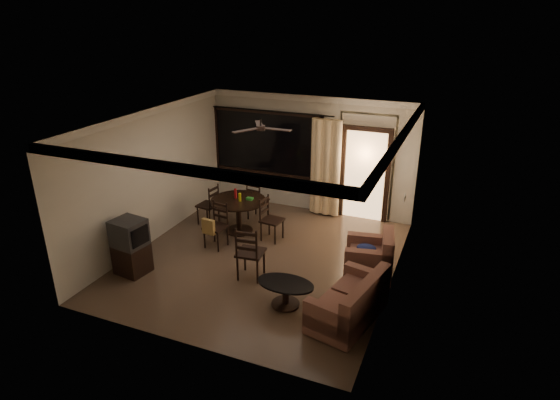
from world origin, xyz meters
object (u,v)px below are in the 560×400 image
at_px(coffee_table, 286,290).
at_px(side_chair, 251,262).
at_px(dining_table, 239,206).
at_px(sofa, 351,304).
at_px(dining_chair_east, 272,227).
at_px(dining_chair_west, 209,212).
at_px(dining_chair_south, 216,233).
at_px(armchair, 371,258).
at_px(tv_cabinet, 131,246).
at_px(dining_chair_north, 258,207).

height_order(coffee_table, side_chair, side_chair).
distance_m(dining_table, sofa, 3.85).
bearing_deg(dining_chair_east, dining_chair_west, 90.00).
xyz_separation_m(dining_chair_south, armchair, (3.22, 0.11, 0.05)).
distance_m(dining_table, dining_chair_south, 0.91).
bearing_deg(armchair, dining_chair_south, 171.14).
relative_size(armchair, side_chair, 0.93).
xyz_separation_m(dining_chair_east, dining_chair_south, (-0.93, -0.75, 0.02)).
bearing_deg(tv_cabinet, sofa, 8.92).
bearing_deg(sofa, dining_chair_west, 162.04).
bearing_deg(tv_cabinet, coffee_table, 9.59).
relative_size(dining_chair_south, coffee_table, 0.98).
height_order(dining_chair_east, dining_chair_north, same).
xyz_separation_m(dining_chair_west, tv_cabinet, (-0.20, -2.43, 0.25)).
bearing_deg(tv_cabinet, side_chair, 25.30).
distance_m(dining_chair_west, coffee_table, 3.67).
xyz_separation_m(dining_chair_east, tv_cabinet, (-1.87, -2.23, 0.25)).
height_order(dining_chair_east, armchair, dining_chair_east).
bearing_deg(side_chair, dining_chair_west, -48.52).
relative_size(dining_table, tv_cabinet, 1.13).
xyz_separation_m(dining_chair_west, dining_chair_south, (0.73, -0.95, 0.02)).
xyz_separation_m(sofa, side_chair, (-2.03, 0.58, 0.00)).
bearing_deg(sofa, coffee_table, -167.84).
bearing_deg(tv_cabinet, dining_chair_east, 57.73).
xyz_separation_m(dining_table, coffee_table, (2.00, -2.23, -0.31)).
relative_size(dining_chair_west, coffee_table, 0.98).
bearing_deg(dining_chair_north, tv_cabinet, 76.89).
height_order(dining_table, armchair, dining_table).
bearing_deg(dining_chair_east, dining_table, 89.92).
height_order(armchair, side_chair, side_chair).
bearing_deg(dining_chair_west, coffee_table, 57.45).
distance_m(armchair, side_chair, 2.22).
bearing_deg(dining_table, tv_cabinet, -113.94).
bearing_deg(sofa, side_chair, 176.66).
height_order(dining_chair_north, tv_cabinet, tv_cabinet).
relative_size(dining_table, dining_chair_west, 1.27).
bearing_deg(coffee_table, side_chair, 148.08).
distance_m(dining_chair_east, side_chair, 1.58).
relative_size(tv_cabinet, coffee_table, 1.10).
distance_m(dining_table, tv_cabinet, 2.56).
distance_m(dining_chair_south, dining_chair_north, 1.64).
distance_m(dining_chair_north, armchair, 3.39).
height_order(dining_chair_east, tv_cabinet, tv_cabinet).
xyz_separation_m(dining_table, dining_chair_south, (-0.10, -0.85, -0.29)).
relative_size(dining_table, side_chair, 1.14).
relative_size(dining_table, armchair, 1.22).
bearing_deg(dining_chair_west, side_chair, 54.36).
xyz_separation_m(tv_cabinet, side_chair, (2.12, 0.68, -0.22)).
height_order(dining_chair_south, armchair, dining_chair_south).
xyz_separation_m(dining_table, dining_chair_north, (0.09, 0.78, -0.31)).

